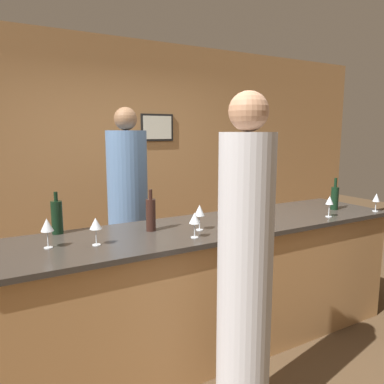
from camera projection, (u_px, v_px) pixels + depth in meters
The scene contains 15 objects.
ground_plane at pixel (213, 344), 3.02m from camera, with size 14.00×14.00×0.00m, color #4C3823.
back_wall at pixel (121, 156), 4.60m from camera, with size 8.00×0.08×2.80m.
bar_counter at pixel (214, 286), 2.94m from camera, with size 3.24×0.79×0.99m.
bartender at pixel (128, 219), 3.50m from camera, with size 0.37×0.37×1.92m.
guest_0 at pixel (245, 279), 2.04m from camera, with size 0.30×0.30×1.90m.
wine_bottle_0 at pixel (57, 217), 2.59m from camera, with size 0.08×0.08×0.30m.
wine_bottle_1 at pixel (335, 197), 3.40m from camera, with size 0.07×0.07×0.29m.
wine_bottle_2 at pixel (151, 214), 2.67m from camera, with size 0.07×0.07×0.30m.
wine_glass_0 at pixel (200, 211), 2.68m from camera, with size 0.07×0.07×0.19m.
wine_glass_1 at pixel (47, 226), 2.26m from camera, with size 0.08×0.08×0.19m.
wine_glass_2 at pixel (195, 219), 2.49m from camera, with size 0.07×0.07×0.17m.
wine_glass_3 at pixel (96, 224), 2.32m from camera, with size 0.08×0.08×0.18m.
wine_glass_4 at pixel (330, 201), 3.10m from camera, with size 0.06×0.06×0.18m.
wine_glass_5 at pixel (376, 198), 3.32m from camera, with size 0.06×0.06×0.16m.
wine_glass_6 at pixel (231, 206), 2.88m from camera, with size 0.06×0.06×0.18m.
Camera 1 is at (-1.54, -2.33, 1.69)m, focal length 35.00 mm.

